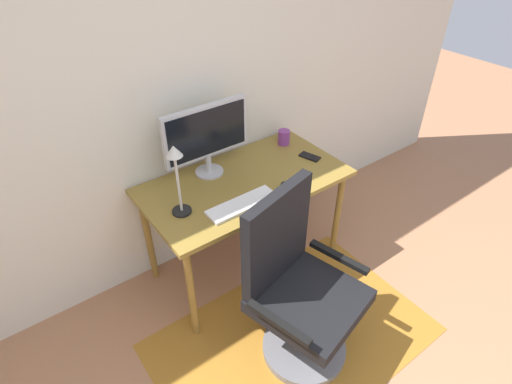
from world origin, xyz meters
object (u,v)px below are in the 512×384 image
Objects in this scene: desk at (245,190)px; coffee_cup at (284,137)px; monitor at (206,134)px; cell_phone at (310,157)px; computer_mouse at (287,186)px; desk_lamp at (176,171)px; office_chair at (298,293)px; keyboard at (242,204)px.

coffee_cup is at bearing 23.24° from desk.
monitor is 4.05× the size of cell_phone.
desk_lamp reaches higher than computer_mouse.
desk_lamp is at bearing 101.83° from office_chair.
desk is at bearing 51.13° from keyboard.
office_chair is (0.01, -0.50, -0.30)m from keyboard.
desk is at bearing 63.81° from office_chair.
cell_phone is 1.01m from desk_lamp.
keyboard is (-0.16, -0.20, 0.09)m from desk.
computer_mouse reaches higher than cell_phone.
desk_lamp reaches higher than desk.
office_chair is (0.32, -0.65, -0.57)m from desk_lamp.
coffee_cup is at bearing 32.29° from keyboard.
computer_mouse reaches higher than keyboard.
computer_mouse is (0.31, -0.03, 0.01)m from keyboard.
coffee_cup reaches higher than cell_phone.
monitor is 0.54× the size of office_chair.
computer_mouse is at bearing -169.30° from cell_phone.
desk_lamp is at bearing -142.98° from monitor.
computer_mouse is (0.29, -0.43, -0.26)m from monitor.
desk is 0.27m from keyboard.
desk is at bearing -156.76° from coffee_cup.
keyboard is at bearing 77.05° from office_chair.
coffee_cup is at bearing 0.19° from monitor.
desk is 2.27× the size of monitor.
keyboard is 1.00× the size of desk_lamp.
monitor is 1.32× the size of keyboard.
cell_phone is at bearing 13.36° from keyboard.
monitor is at bearing 86.39° from keyboard.
cell_phone is at bearing -20.89° from monitor.
desk_lamp is (-0.95, -0.25, 0.23)m from coffee_cup.
coffee_cup is (0.62, 0.00, -0.22)m from monitor.
keyboard is 4.13× the size of computer_mouse.
desk_lamp is at bearing -165.07° from coffee_cup.
monitor is 0.74m from cell_phone.
computer_mouse is at bearing -4.82° from keyboard.
cell_phone is (0.03, -0.25, -0.05)m from coffee_cup.
keyboard is 3.07× the size of cell_phone.
monitor is 0.48m from keyboard.
desk is 0.54m from coffee_cup.
monitor is 0.66m from coffee_cup.
monitor is 5.46× the size of computer_mouse.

